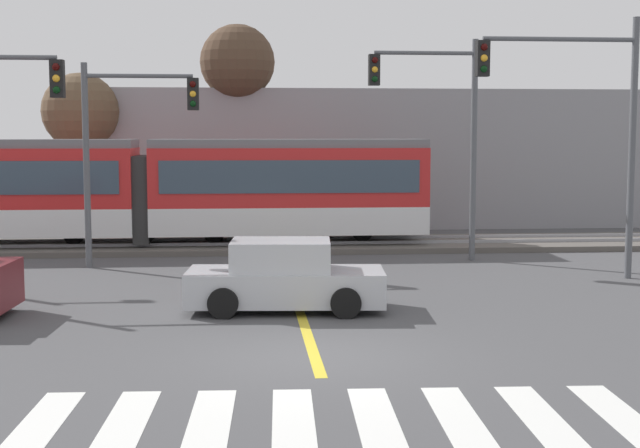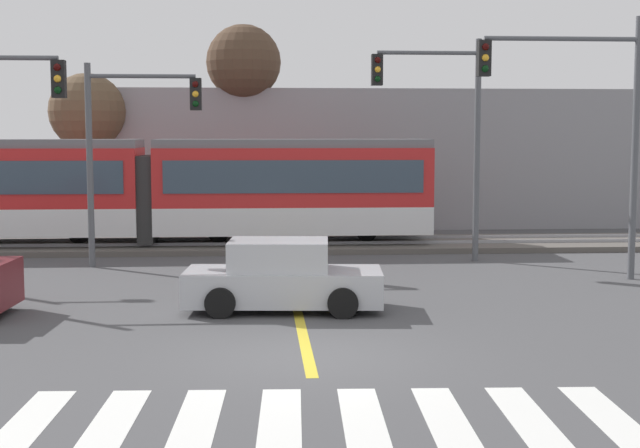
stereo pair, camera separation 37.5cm
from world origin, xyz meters
TOP-DOWN VIEW (x-y plane):
  - ground_plane at (0.00, 0.00)m, footprint 200.00×200.00m
  - track_bed at (0.00, 14.70)m, footprint 120.00×4.00m
  - rail_near at (0.00, 13.98)m, footprint 120.00×0.08m
  - rail_far at (0.00, 15.42)m, footprint 120.00×0.08m
  - light_rail_tram at (-4.43, 14.69)m, footprint 18.50×2.64m
  - crosswalk_stripe_0 at (-3.85, -3.21)m, footprint 0.68×2.82m
  - crosswalk_stripe_1 at (-2.75, -3.25)m, footprint 0.68×2.82m
  - crosswalk_stripe_2 at (-1.65, -3.30)m, footprint 0.68×2.82m
  - crosswalk_stripe_3 at (-0.55, -3.34)m, footprint 0.68×2.82m
  - crosswalk_stripe_4 at (0.55, -3.39)m, footprint 0.68×2.82m
  - crosswalk_stripe_5 at (1.65, -3.43)m, footprint 0.68×2.82m
  - crosswalk_stripe_6 at (2.75, -3.48)m, footprint 0.68×2.82m
  - crosswalk_stripe_7 at (3.85, -3.52)m, footprint 0.68×2.82m
  - lane_centre_line at (0.00, 5.67)m, footprint 0.20×14.06m
  - sedan_crossing at (-0.31, 4.05)m, footprint 4.32×2.15m
  - traffic_light_mid_right at (7.52, 7.56)m, footprint 4.25×0.38m
  - traffic_light_far_right at (4.64, 11.23)m, footprint 3.25×0.38m
  - traffic_light_far_left at (-4.47, 10.70)m, footprint 3.25×0.38m
  - bare_tree_west at (-7.28, 19.70)m, footprint 2.90×2.90m
  - bare_tree_east at (-1.36, 20.22)m, footprint 2.90×2.90m
  - building_backdrop_far at (4.62, 22.76)m, footprint 25.04×6.00m

SIDE VIEW (x-z plane):
  - ground_plane at x=0.00m, z-range 0.00..0.00m
  - lane_centre_line at x=0.00m, z-range 0.00..0.01m
  - crosswalk_stripe_0 at x=-3.85m, z-range 0.00..0.01m
  - crosswalk_stripe_1 at x=-2.75m, z-range 0.00..0.01m
  - crosswalk_stripe_2 at x=-1.65m, z-range 0.00..0.01m
  - crosswalk_stripe_3 at x=-0.55m, z-range 0.00..0.01m
  - crosswalk_stripe_4 at x=0.55m, z-range 0.00..0.01m
  - crosswalk_stripe_5 at x=1.65m, z-range 0.00..0.01m
  - crosswalk_stripe_6 at x=2.75m, z-range 0.00..0.01m
  - crosswalk_stripe_7 at x=3.85m, z-range 0.00..0.01m
  - track_bed at x=0.00m, z-range 0.00..0.18m
  - rail_near at x=0.00m, z-range 0.18..0.28m
  - rail_far at x=0.00m, z-range 0.18..0.28m
  - sedan_crossing at x=-0.31m, z-range -0.06..1.46m
  - light_rail_tram at x=-4.43m, z-range 0.33..3.76m
  - building_backdrop_far at x=4.62m, z-range 0.00..5.55m
  - traffic_light_far_left at x=-4.47m, z-range 0.94..6.69m
  - traffic_light_far_right at x=4.64m, z-range 1.01..7.56m
  - traffic_light_mid_right at x=7.52m, z-range 1.03..7.79m
  - bare_tree_west at x=-7.28m, z-range 1.55..7.63m
  - bare_tree_east at x=-1.36m, z-range 2.47..10.47m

